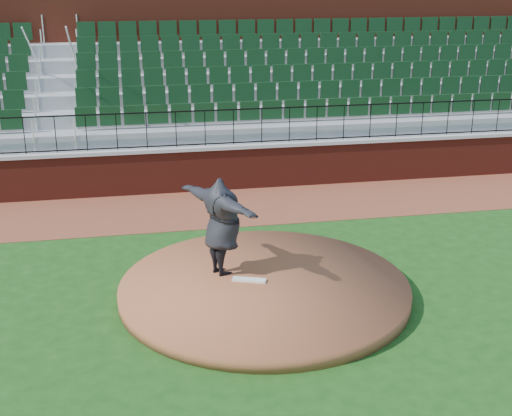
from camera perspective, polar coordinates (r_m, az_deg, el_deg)
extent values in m
plane|color=#164012|center=(13.62, 1.19, -7.23)|extent=(90.00, 90.00, 0.00)
cube|color=brown|center=(18.53, -2.26, 0.13)|extent=(34.00, 3.20, 0.01)
cube|color=maroon|center=(19.86, -2.98, 3.24)|extent=(34.00, 0.35, 1.20)
cube|color=#B7B7B7|center=(19.69, -3.01, 5.06)|extent=(34.00, 0.45, 0.10)
cube|color=maroon|center=(24.80, -4.88, 11.50)|extent=(34.00, 0.50, 5.50)
cylinder|color=brown|center=(13.61, 0.69, -6.67)|extent=(5.65, 5.65, 0.25)
cube|color=white|center=(13.63, -0.57, -5.94)|extent=(0.68, 0.38, 0.04)
imported|color=black|center=(13.61, -2.84, -1.52)|extent=(1.72, 2.49, 2.00)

